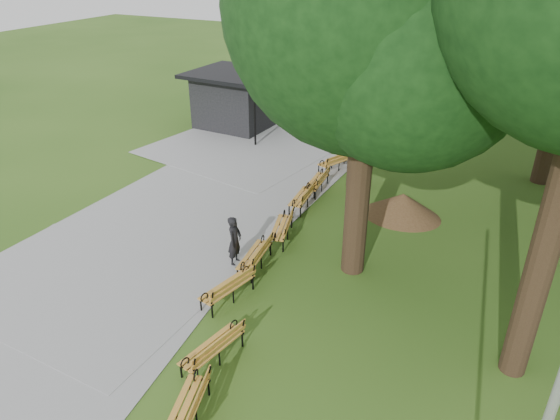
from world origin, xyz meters
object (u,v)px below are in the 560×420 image
at_px(bench_0, 185,409).
at_px(kiosk, 235,99).
at_px(person, 235,241).
at_px(bench_4, 281,228).
at_px(bench_5, 302,197).
at_px(bench_8, 350,147).
at_px(bench_3, 255,255).
at_px(dirt_mound, 403,205).
at_px(bench_1, 212,347).
at_px(lawn_tree_0, 373,6).
at_px(bench_7, 336,161).
at_px(bench_2, 227,287).
at_px(bench_6, 317,182).
at_px(lamp_post, 314,98).

bearing_deg(bench_0, kiosk, -167.87).
distance_m(person, bench_4, 2.13).
bearing_deg(bench_5, kiosk, -140.21).
bearing_deg(bench_5, bench_8, 176.38).
bearing_deg(bench_3, dirt_mound, 142.23).
distance_m(bench_4, bench_5, 2.52).
height_order(bench_1, bench_3, same).
xyz_separation_m(kiosk, bench_0, (9.16, -17.61, -1.09)).
distance_m(bench_4, lawn_tree_0, 7.73).
bearing_deg(bench_4, bench_0, -3.60).
bearing_deg(bench_1, bench_7, -161.61).
relative_size(bench_2, bench_4, 1.00).
height_order(bench_1, bench_6, same).
bearing_deg(bench_7, kiosk, -92.81).
distance_m(person, lamp_post, 12.28).
height_order(bench_2, lawn_tree_0, lawn_tree_0).
xyz_separation_m(person, bench_5, (0.29, 4.50, -0.38)).
xyz_separation_m(bench_4, lawn_tree_0, (2.78, -0.68, 7.18)).
bearing_deg(bench_3, bench_2, -3.21).
bearing_deg(dirt_mound, bench_4, -133.38).
bearing_deg(lawn_tree_0, person, -158.80).
bearing_deg(dirt_mound, bench_2, -113.67).
relative_size(kiosk, bench_5, 2.57).
bearing_deg(bench_8, bench_0, 14.75).
xyz_separation_m(dirt_mound, bench_7, (-3.74, 2.97, -0.01)).
relative_size(kiosk, dirt_mound, 2.02).
height_order(kiosk, bench_2, kiosk).
height_order(dirt_mound, bench_0, dirt_mound).
bearing_deg(kiosk, bench_2, -57.52).
height_order(bench_0, bench_4, same).
bearing_deg(bench_0, bench_2, -175.73).
height_order(lamp_post, bench_6, lamp_post).
relative_size(bench_0, bench_4, 1.00).
relative_size(dirt_mound, lawn_tree_0, 0.21).
distance_m(bench_1, bench_8, 14.39).
bearing_deg(bench_6, lawn_tree_0, 29.55).
bearing_deg(bench_3, bench_5, 177.92).
xyz_separation_m(bench_3, lawn_tree_0, (2.76, 1.25, 7.18)).
height_order(bench_0, bench_6, same).
bearing_deg(lawn_tree_0, bench_0, -99.93).
bearing_deg(lawn_tree_0, bench_3, -155.71).
xyz_separation_m(lamp_post, bench_3, (3.03, -11.90, -1.70)).
bearing_deg(bench_7, bench_1, 30.03).
distance_m(bench_2, bench_7, 10.18).
bearing_deg(bench_6, dirt_mound, 77.02).
bearing_deg(person, kiosk, 24.05).
bearing_deg(bench_8, bench_5, 8.76).
bearing_deg(bench_8, bench_6, 8.65).
height_order(bench_0, bench_2, same).
relative_size(bench_4, lawn_tree_0, 0.17).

